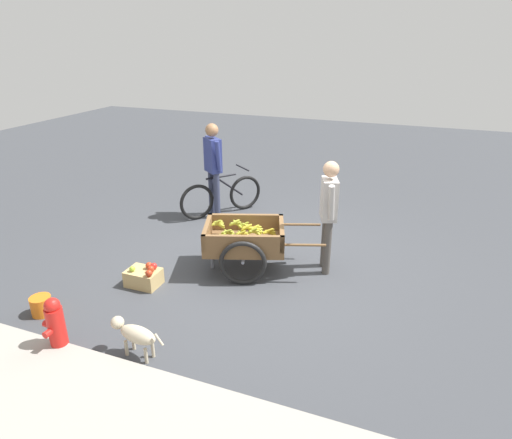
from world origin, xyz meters
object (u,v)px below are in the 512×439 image
Objects in this scene: bicycle at (222,196)px; plastic_bucket at (41,306)px; fire_hydrant at (56,326)px; vendor_person at (329,207)px; cyclist_person at (213,162)px; fruit_cart at (245,241)px; apple_crate at (144,277)px; dog at (135,334)px.

bicycle is 5.46× the size of plastic_bucket.
fire_hydrant is (-0.07, 4.19, -0.02)m from bicycle.
fire_hydrant is (2.21, 2.78, -0.62)m from vendor_person.
plastic_bucket is (0.66, 3.71, -0.24)m from bicycle.
cyclist_person is at bearing -98.94° from plastic_bucket.
fruit_cart is 2.15m from bicycle.
cyclist_person reaches higher than apple_crate.
apple_crate is at bearing -59.01° from dog.
vendor_person is at bearing 151.48° from cyclist_person.
cyclist_person is at bearing -76.14° from dog.
vendor_person is 6.49× the size of plastic_bucket.
fire_hydrant is at bearing 88.44° from apple_crate.
fruit_cart is 1.34× the size of bicycle.
bicycle is 4.19m from fire_hydrant.
cyclist_person is 4.00m from dog.
bicycle reaches higher than fire_hydrant.
vendor_person is 1.19× the size of bicycle.
plastic_bucket is 0.56× the size of apple_crate.
plastic_bucket is at bearing 52.82° from apple_crate.
cyclist_person is 2.54× the size of dog.
vendor_person is 0.94× the size of cyclist_person.
vendor_person is 3.60m from fire_hydrant.
bicycle is at bearing -87.69° from apple_crate.
fruit_cart is 2.65m from fire_hydrant.
cyclist_person reaches higher than fruit_cart.
cyclist_person is (1.29, -1.67, 0.59)m from fruit_cart.
plastic_bucket is at bearing 81.06° from cyclist_person.
fruit_cart is 4.11× the size of apple_crate.
dog is 0.82m from fire_hydrant.
vendor_person is (-1.08, -0.38, 0.52)m from fruit_cart.
vendor_person reaches higher than fruit_cart.
cyclist_person is (2.37, -1.29, 0.08)m from vendor_person.
bicycle is at bearing -127.91° from cyclist_person.
dog reaches higher than apple_crate.
fire_hydrant is 0.90m from plastic_bucket.
fire_hydrant is 2.72× the size of plastic_bucket.
apple_crate is (-0.20, 2.58, -0.91)m from cyclist_person.
bicycle is at bearing -31.73° from vendor_person.
cyclist_person is 6.93× the size of plastic_bucket.
apple_crate is at bearing 92.31° from bicycle.
apple_crate is at bearing -127.18° from plastic_bucket.
fire_hydrant is at bearing 51.53° from vendor_person.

